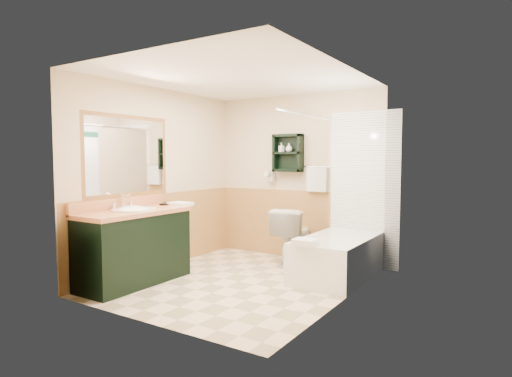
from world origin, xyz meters
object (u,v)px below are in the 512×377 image
object	(u,v)px
soap_bottle_a	(281,150)
toilet	(293,236)
vanity_book	(162,196)
hair_dryer	(271,176)
wall_shelf	(288,153)
vanity	(134,247)
soap_bottle_b	(289,149)
bathtub	(339,256)

from	to	relation	value
soap_bottle_a	toilet	bearing A→B (deg)	-35.14
vanity_book	hair_dryer	bearing A→B (deg)	37.31
wall_shelf	vanity	size ratio (longest dim) A/B	0.40
hair_dryer	vanity_book	bearing A→B (deg)	-116.57
soap_bottle_a	soap_bottle_b	bearing A→B (deg)	0.00
hair_dryer	soap_bottle_b	bearing A→B (deg)	-5.31
wall_shelf	toilet	world-z (taller)	wall_shelf
toilet	soap_bottle_b	size ratio (longest dim) A/B	6.21
wall_shelf	vanity_book	world-z (taller)	wall_shelf
wall_shelf	hair_dryer	bearing A→B (deg)	175.24
wall_shelf	toilet	bearing A→B (deg)	-47.13
bathtub	soap_bottle_a	world-z (taller)	soap_bottle_a
hair_dryer	vanity	size ratio (longest dim) A/B	0.18
toilet	soap_bottle_a	xyz separation A→B (m)	(-0.31, 0.22, 1.21)
vanity_book	vanity	bearing A→B (deg)	-101.31
hair_dryer	soap_bottle_b	xyz separation A→B (m)	(0.32, -0.03, 0.41)
bathtub	hair_dryer	bearing A→B (deg)	156.68
wall_shelf	vanity	xyz separation A→B (m)	(-0.89, -2.12, -1.12)
hair_dryer	vanity_book	world-z (taller)	hair_dryer
soap_bottle_a	vanity_book	bearing A→B (deg)	-122.73
vanity	soap_bottle_a	xyz separation A→B (m)	(0.79, 2.11, 1.16)
toilet	soap_bottle_b	world-z (taller)	soap_bottle_b
wall_shelf	hair_dryer	distance (m)	0.46
toilet	soap_bottle_a	distance (m)	1.27
vanity	soap_bottle_b	bearing A→B (deg)	66.53
bathtub	soap_bottle_b	distance (m)	1.78
hair_dryer	vanity_book	xyz separation A→B (m)	(-0.76, -1.52, -0.22)
vanity	soap_bottle_b	distance (m)	2.59
hair_dryer	vanity	world-z (taller)	hair_dryer
wall_shelf	hair_dryer	world-z (taller)	wall_shelf
bathtub	soap_bottle_b	bearing A→B (deg)	151.63
wall_shelf	soap_bottle_b	distance (m)	0.07
wall_shelf	bathtub	size ratio (longest dim) A/B	0.37
toilet	soap_bottle_a	bearing A→B (deg)	-44.02
toilet	vanity_book	world-z (taller)	vanity_book
soap_bottle_a	soap_bottle_b	xyz separation A→B (m)	(0.13, 0.00, 0.02)
bathtub	toilet	xyz separation A→B (m)	(-0.82, 0.32, 0.13)
vanity	soap_bottle_a	world-z (taller)	soap_bottle_a
vanity	soap_bottle_b	world-z (taller)	soap_bottle_b
hair_dryer	bathtub	distance (m)	1.73
vanity	toilet	world-z (taller)	vanity
vanity_book	soap_bottle_b	bearing A→B (deg)	27.87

